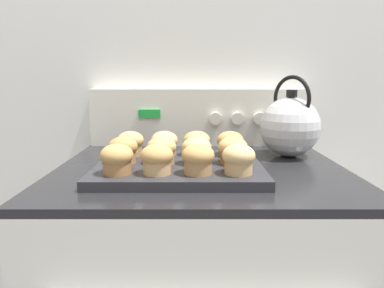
{
  "coord_description": "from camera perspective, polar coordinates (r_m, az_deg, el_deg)",
  "views": [
    {
      "loc": [
        -0.02,
        -0.53,
        1.11
      ],
      "look_at": [
        -0.02,
        0.31,
        0.95
      ],
      "focal_mm": 32.0,
      "sensor_mm": 36.0,
      "label": 1
    }
  ],
  "objects": [
    {
      "name": "muffin_r1_c0",
      "position": [
        0.83,
        -11.43,
        -0.96
      ],
      "size": [
        0.07,
        0.07,
        0.06
      ],
      "color": "#A37A4C",
      "rests_on": "muffin_pan"
    },
    {
      "name": "muffin_r0_c3",
      "position": [
        0.73,
        7.76,
        -2.48
      ],
      "size": [
        0.07,
        0.07,
        0.06
      ],
      "color": "tan",
      "rests_on": "muffin_pan"
    },
    {
      "name": "muffin_r2_c0",
      "position": [
        0.91,
        -10.23,
        0.12
      ],
      "size": [
        0.07,
        0.07,
        0.06
      ],
      "color": "tan",
      "rests_on": "muffin_pan"
    },
    {
      "name": "muffin_r0_c1",
      "position": [
        0.73,
        -5.87,
        -2.49
      ],
      "size": [
        0.07,
        0.07,
        0.06
      ],
      "color": "tan",
      "rests_on": "muffin_pan"
    },
    {
      "name": "muffin_r2_c3",
      "position": [
        0.9,
        6.36,
        0.13
      ],
      "size": [
        0.07,
        0.07,
        0.06
      ],
      "color": "olive",
      "rests_on": "muffin_pan"
    },
    {
      "name": "tea_kettle",
      "position": [
        1.01,
        15.95,
        2.95
      ],
      "size": [
        0.17,
        0.19,
        0.23
      ],
      "color": "silver",
      "rests_on": "stove_range"
    },
    {
      "name": "muffin_r1_c2",
      "position": [
        0.81,
        0.77,
        -1.06
      ],
      "size": [
        0.07,
        0.07,
        0.06
      ],
      "color": "olive",
      "rests_on": "muffin_pan"
    },
    {
      "name": "muffin_r0_c2",
      "position": [
        0.72,
        1.01,
        -2.48
      ],
      "size": [
        0.07,
        0.07,
        0.06
      ],
      "color": "#A37A4C",
      "rests_on": "muffin_pan"
    },
    {
      "name": "muffin_r0_c0",
      "position": [
        0.74,
        -12.43,
        -2.43
      ],
      "size": [
        0.07,
        0.07,
        0.06
      ],
      "color": "olive",
      "rests_on": "muffin_pan"
    },
    {
      "name": "control_panel",
      "position": [
        1.14,
        1.21,
        4.49
      ],
      "size": [
        0.71,
        0.07,
        0.19
      ],
      "color": "silver",
      "rests_on": "stove_range"
    },
    {
      "name": "muffin_r2_c1",
      "position": [
        0.9,
        -4.64,
        0.16
      ],
      "size": [
        0.07,
        0.07,
        0.06
      ],
      "color": "tan",
      "rests_on": "muffin_pan"
    },
    {
      "name": "muffin_r1_c3",
      "position": [
        0.81,
        6.81,
        -1.01
      ],
      "size": [
        0.07,
        0.07,
        0.06
      ],
      "color": "olive",
      "rests_on": "muffin_pan"
    },
    {
      "name": "wall_back",
      "position": [
        1.19,
        1.09,
        15.29
      ],
      "size": [
        8.0,
        0.05,
        2.4
      ],
      "color": "silver",
      "rests_on": "ground_plane"
    },
    {
      "name": "muffin_r1_c1",
      "position": [
        0.81,
        -5.09,
        -1.02
      ],
      "size": [
        0.07,
        0.07,
        0.06
      ],
      "color": "tan",
      "rests_on": "muffin_pan"
    },
    {
      "name": "muffin_r2_c2",
      "position": [
        0.9,
        0.77,
        0.17
      ],
      "size": [
        0.07,
        0.07,
        0.06
      ],
      "color": "#A37A4C",
      "rests_on": "muffin_pan"
    },
    {
      "name": "muffin_pan",
      "position": [
        0.82,
        -2.18,
        -3.97
      ],
      "size": [
        0.39,
        0.3,
        0.02
      ],
      "color": "#28282D",
      "rests_on": "stove_range"
    }
  ]
}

